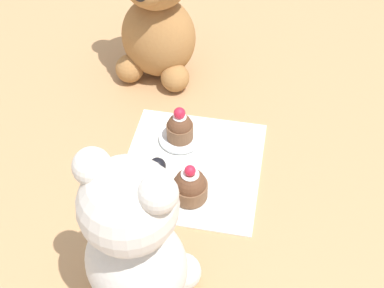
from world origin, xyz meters
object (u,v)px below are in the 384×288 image
object	(u,v)px
teddy_bear_tan	(156,13)
cupcake_near_tan_bear	(180,127)
teddy_bear_cream	(135,241)
cupcake_near_cream_bear	(190,186)
saucer_plate	(180,138)

from	to	relation	value
teddy_bear_tan	cupcake_near_tan_bear	xyz separation A→B (m)	(-0.08, 0.18, -0.10)
teddy_bear_cream	teddy_bear_tan	distance (m)	0.47
cupcake_near_cream_bear	cupcake_near_tan_bear	xyz separation A→B (m)	(0.04, -0.11, 0.01)
teddy_bear_cream	cupcake_near_tan_bear	bearing A→B (deg)	-72.70
cupcake_near_cream_bear	teddy_bear_tan	bearing A→B (deg)	-68.21
cupcake_near_tan_bear	teddy_bear_tan	bearing A→B (deg)	-66.46
teddy_bear_tan	cupcake_near_cream_bear	size ratio (longest dim) A/B	4.16
teddy_bear_tan	teddy_bear_cream	bearing A→B (deg)	-73.42
saucer_plate	cupcake_near_tan_bear	xyz separation A→B (m)	(0.00, 0.00, 0.03)
saucer_plate	cupcake_near_tan_bear	world-z (taller)	cupcake_near_tan_bear
teddy_bear_tan	saucer_plate	size ratio (longest dim) A/B	3.89
saucer_plate	teddy_bear_tan	bearing A→B (deg)	-66.46
teddy_bear_tan	cupcake_near_cream_bear	distance (m)	0.33
cupcake_near_tan_bear	teddy_bear_cream	bearing A→B (deg)	91.10
teddy_bear_cream	cupcake_near_cream_bear	bearing A→B (deg)	-85.37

